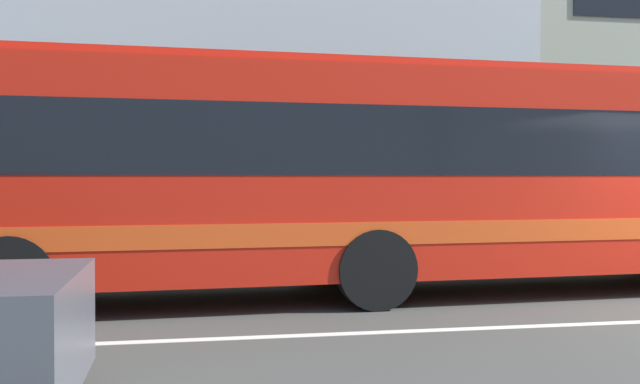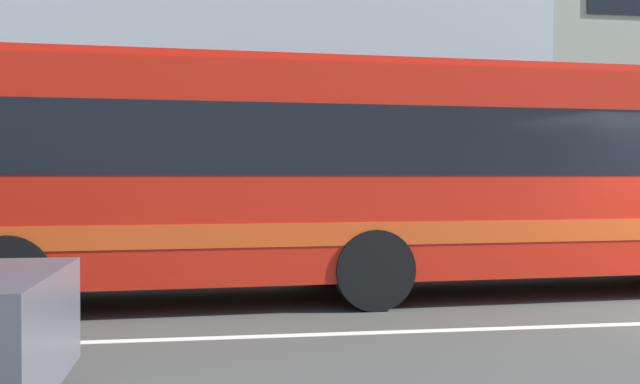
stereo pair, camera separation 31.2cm
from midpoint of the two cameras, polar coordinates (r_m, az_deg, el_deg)
name	(u,v)px [view 1 (the left image)]	position (r m, az deg, el deg)	size (l,w,h in m)	color
hedge_row_far	(463,240)	(15.09, 10.29, -3.65)	(16.34, 1.10, 0.79)	#2F7433
apartment_block_left	(38,5)	(22.43, -21.07, 13.18)	(24.87, 9.26, 12.73)	silver
transit_bus	(400,170)	(10.54, 5.32, 1.66)	(12.06, 3.18, 3.15)	red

